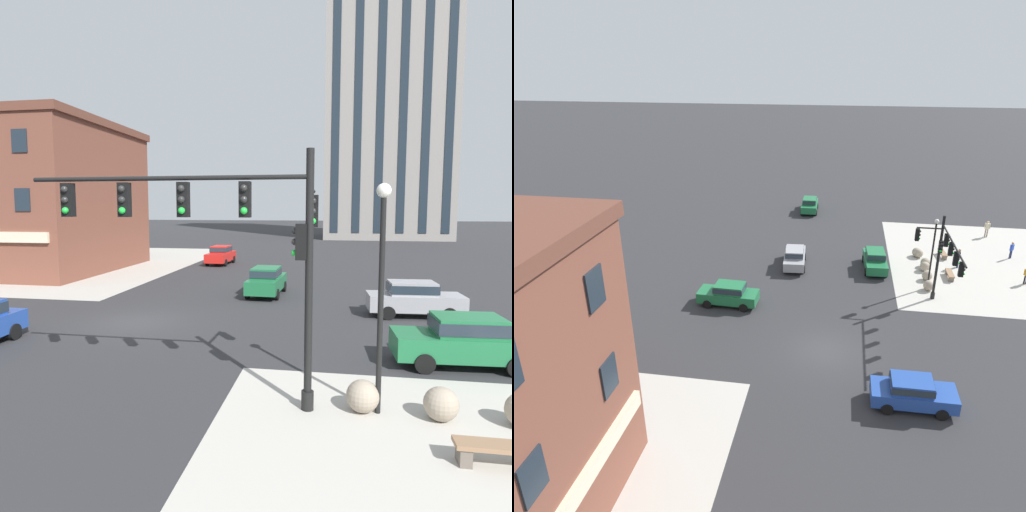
{
  "view_description": "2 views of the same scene",
  "coord_description": "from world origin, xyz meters",
  "views": [
    {
      "loc": [
        8.88,
        -19.1,
        5.2
      ],
      "look_at": [
        4.82,
        4.03,
        2.69
      ],
      "focal_mm": 32.14,
      "sensor_mm": 36.0,
      "label": 1
    },
    {
      "loc": [
        -25.13,
        -0.53,
        17.07
      ],
      "look_at": [
        7.67,
        4.73,
        2.92
      ],
      "focal_mm": 33.07,
      "sensor_mm": 36.0,
      "label": 2
    }
  ],
  "objects": [
    {
      "name": "bench_near_signal",
      "position": [
        12.22,
        -9.69,
        0.33
      ],
      "size": [
        1.8,
        0.48,
        0.49
      ],
      "color": "#8E6B4C",
      "rests_on": "ground"
    },
    {
      "name": "residential_tower_skyline_right",
      "position": [
        16.79,
        61.83,
        31.0
      ],
      "size": [
        20.32,
        16.23,
        61.96
      ],
      "color": "gray",
      "rests_on": "ground"
    },
    {
      "name": "bollard_sphere_curb_a",
      "position": [
        9.62,
        -7.61,
        0.42
      ],
      "size": [
        0.83,
        0.83,
        0.83
      ],
      "primitive_type": "sphere",
      "color": "gray",
      "rests_on": "ground"
    },
    {
      "name": "ground_plane",
      "position": [
        0.0,
        0.0,
        0.0
      ],
      "size": [
        320.0,
        320.0,
        0.0
      ],
      "primitive_type": "plane",
      "color": "#2D2D30"
    },
    {
      "name": "car_main_northbound_near",
      "position": [
        4.87,
        7.37,
        0.92
      ],
      "size": [
        2.02,
        4.47,
        1.68
      ],
      "color": "#1E6B3D",
      "rests_on": "ground"
    },
    {
      "name": "street_lamp_corner_near",
      "position": [
        10.0,
        -7.6,
        3.59
      ],
      "size": [
        0.36,
        0.36,
        5.78
      ],
      "color": "black",
      "rests_on": "ground"
    },
    {
      "name": "sidewalk_far_corner",
      "position": [
        -20.0,
        20.0,
        0.0
      ],
      "size": [
        32.0,
        32.0,
        0.02
      ],
      "primitive_type": "cube",
      "color": "#B7B2A8",
      "rests_on": "ground"
    },
    {
      "name": "car_main_southbound_far",
      "position": [
        13.06,
        -3.58,
        0.92
      ],
      "size": [
        4.49,
        2.07,
        1.68
      ],
      "color": "#1E6B3D",
      "rests_on": "ground"
    },
    {
      "name": "bollard_sphere_curb_b",
      "position": [
        11.48,
        -7.76,
        0.42
      ],
      "size": [
        0.83,
        0.83,
        0.83
      ],
      "primitive_type": "sphere",
      "color": "gray",
      "rests_on": "ground"
    },
    {
      "name": "car_cross_eastbound",
      "position": [
        12.58,
        3.33,
        0.92
      ],
      "size": [
        4.5,
        2.09,
        1.68
      ],
      "color": "#99999E",
      "rests_on": "ground"
    },
    {
      "name": "traffic_signal_main",
      "position": [
        6.33,
        -7.56,
        4.5
      ],
      "size": [
        7.63,
        2.09,
        6.63
      ],
      "color": "black",
      "rests_on": "ground"
    },
    {
      "name": "car_main_northbound_far",
      "position": [
        -1.46,
        21.28,
        0.92
      ],
      "size": [
        2.03,
        4.47,
        1.68
      ],
      "color": "red",
      "rests_on": "ground"
    }
  ]
}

